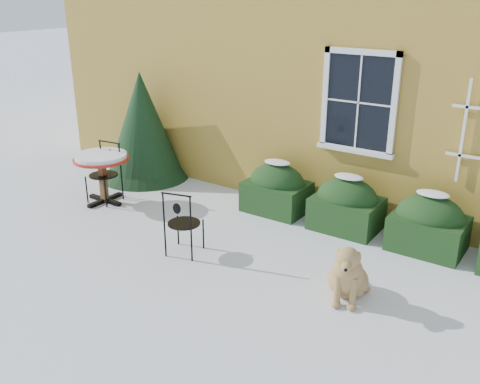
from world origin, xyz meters
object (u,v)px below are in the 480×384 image
Objects in this scene: patio_chair_far at (105,172)px; dog at (348,275)px; evergreen_shrub at (143,136)px; bistro_table at (101,162)px; patio_chair_near at (183,222)px.

dog is at bearing -12.79° from patio_chair_far.
evergreen_shrub is 2.20× the size of bistro_table.
evergreen_shrub is at bearing -52.00° from patio_chair_near.
evergreen_shrub reaches higher than patio_chair_near.
bistro_table is at bearing -31.26° from patio_chair_near.
patio_chair_near is at bearing -37.16° from evergreen_shrub.
patio_chair_near is 0.93× the size of patio_chair_far.
bistro_table is at bearing -77.69° from patio_chair_far.
patio_chair_near is (2.84, -2.16, -0.36)m from evergreen_shrub.
patio_chair_far reaches higher than dog.
evergreen_shrub is at bearing 103.90° from bistro_table.
bistro_table is 0.98× the size of patio_chair_near.
evergreen_shrub is 5.67m from dog.
dog is at bearing -5.80° from bistro_table.
patio_chair_far is at bearing -76.38° from evergreen_shrub.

